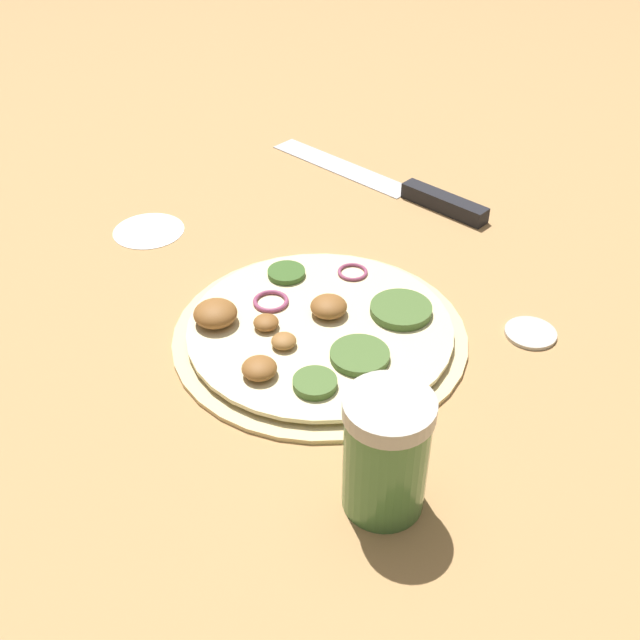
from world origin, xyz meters
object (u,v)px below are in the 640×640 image
object	(u,v)px
loose_cap	(531,331)
pizza	(318,330)
knife	(409,191)
spice_jar	(386,453)

from	to	relation	value
loose_cap	pizza	bearing A→B (deg)	3.92
pizza	loose_cap	size ratio (longest dim) A/B	5.67
knife	loose_cap	size ratio (longest dim) A/B	5.58
spice_jar	loose_cap	bearing A→B (deg)	-125.06
pizza	spice_jar	world-z (taller)	spice_jar
knife	spice_jar	distance (m)	0.45
pizza	spice_jar	distance (m)	0.19
loose_cap	knife	bearing A→B (deg)	-69.07
spice_jar	loose_cap	size ratio (longest dim) A/B	2.07
pizza	knife	size ratio (longest dim) A/B	1.02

